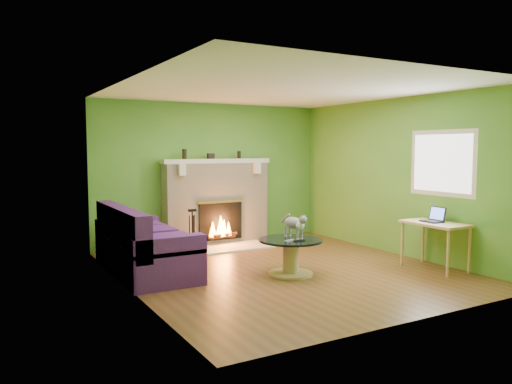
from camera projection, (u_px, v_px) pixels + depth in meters
floor at (284, 270)px, 7.30m from camera, size 5.00×5.00×0.00m
ceiling at (285, 90)px, 7.07m from camera, size 5.00×5.00×0.00m
wall_back at (212, 173)px, 9.35m from camera, size 5.00×0.00×5.00m
wall_front at (419, 195)px, 5.02m from camera, size 5.00×0.00×5.00m
wall_left at (129, 187)px, 6.08m from camera, size 0.00×5.00×5.00m
wall_right at (398, 177)px, 8.29m from camera, size 0.00×5.00×5.00m
window_frame at (442, 163)px, 7.49m from camera, size 0.00×1.20×1.20m
window_pane at (442, 163)px, 7.48m from camera, size 0.00×1.06×1.06m
fireplace at (216, 202)px, 9.24m from camera, size 2.10×0.46×1.58m
hearth at (229, 247)px, 8.86m from camera, size 1.50×0.75×0.03m
mantel at (216, 161)px, 9.15m from camera, size 2.10×0.28×0.08m
sofa at (142, 247)px, 7.09m from camera, size 0.96×2.13×0.96m
coffee_table at (291, 254)px, 6.98m from camera, size 0.89×0.89×0.51m
desk at (435, 228)px, 7.29m from camera, size 0.54×0.93×0.69m
cat at (294, 226)px, 7.03m from camera, size 0.22×0.57×0.35m
remote_silver at (289, 241)px, 6.81m from camera, size 0.18×0.09×0.02m
remote_black at (299, 240)px, 6.81m from camera, size 0.16×0.05×0.02m
laptop at (432, 215)px, 7.31m from camera, size 0.28×0.32×0.22m
fire_tools at (192, 229)px, 8.64m from camera, size 0.19×0.19×0.70m
mantel_vase_left at (184, 154)px, 8.87m from camera, size 0.08×0.08×0.18m
mantel_vase_right at (239, 155)px, 9.41m from camera, size 0.07×0.07×0.14m
mantel_box at (211, 156)px, 9.12m from camera, size 0.12×0.08×0.10m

